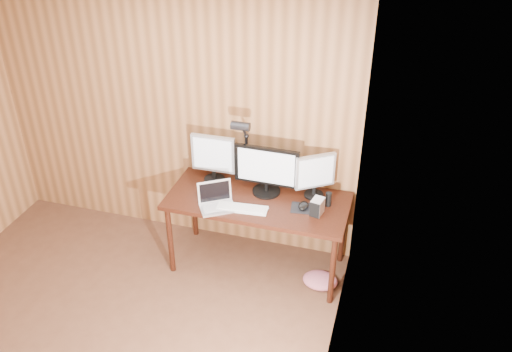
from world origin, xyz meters
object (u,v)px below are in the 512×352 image
at_px(phone, 264,211).
at_px(speaker, 328,199).
at_px(keyboard, 242,208).
at_px(hard_drive, 317,207).
at_px(mouse, 303,206).
at_px(desk_lamp, 243,142).
at_px(desk, 260,206).
at_px(monitor_center, 267,170).
at_px(monitor_right, 315,175).
at_px(monitor_left, 213,157).
at_px(laptop, 216,201).

bearing_deg(phone, speaker, 32.76).
height_order(keyboard, hard_drive, hard_drive).
bearing_deg(mouse, desk_lamp, 150.33).
distance_m(mouse, speaker, 0.22).
relative_size(desk, keyboard, 3.59).
height_order(hard_drive, phone, hard_drive).
relative_size(keyboard, mouse, 3.63).
bearing_deg(desk, hard_drive, -14.62).
relative_size(monitor_center, speaker, 4.52).
bearing_deg(hard_drive, monitor_right, 117.41).
bearing_deg(keyboard, speaker, 15.79).
bearing_deg(desk, monitor_left, 165.76).
height_order(laptop, keyboard, laptop).
height_order(monitor_left, hard_drive, monitor_left).
bearing_deg(mouse, speaker, 18.94).
height_order(desk, desk_lamp, desk_lamp).
bearing_deg(phone, desk_lamp, 136.04).
distance_m(monitor_right, hard_drive, 0.31).
height_order(phone, speaker, speaker).
distance_m(monitor_center, mouse, 0.45).
relative_size(monitor_left, hard_drive, 3.17).
bearing_deg(monitor_left, phone, -32.53).
bearing_deg(mouse, monitor_left, 157.37).
bearing_deg(desk_lamp, monitor_center, -11.89).
bearing_deg(monitor_right, speaker, -71.84).
bearing_deg(hard_drive, desk, 176.48).
height_order(monitor_right, speaker, monitor_right).
distance_m(monitor_center, monitor_right, 0.43).
relative_size(desk, monitor_left, 3.48).
bearing_deg(laptop, monitor_center, 10.24).
xyz_separation_m(monitor_right, desk_lamp, (-0.65, 0.01, 0.22)).
xyz_separation_m(monitor_right, hard_drive, (0.08, -0.26, -0.15)).
height_order(monitor_center, speaker, monitor_center).
bearing_deg(monitor_right, mouse, -136.85).
xyz_separation_m(keyboard, speaker, (0.69, 0.26, 0.05)).
height_order(laptop, phone, laptop).
xyz_separation_m(desk, monitor_center, (0.04, 0.06, 0.36)).
bearing_deg(monitor_center, monitor_left, 173.91).
distance_m(laptop, mouse, 0.75).
distance_m(mouse, phone, 0.34).
height_order(speaker, desk_lamp, desk_lamp).
height_order(monitor_right, desk_lamp, desk_lamp).
bearing_deg(desk, keyboard, -108.20).
distance_m(laptop, speaker, 0.96).
distance_m(keyboard, hard_drive, 0.64).
bearing_deg(monitor_left, mouse, -14.73).
relative_size(keyboard, desk_lamp, 0.63).
bearing_deg(laptop, hard_drive, -24.02).
bearing_deg(monitor_center, desk, -125.07).
bearing_deg(monitor_left, monitor_right, -0.97).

